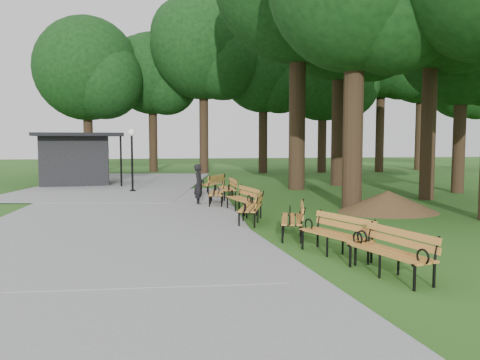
{
  "coord_description": "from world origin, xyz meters",
  "views": [
    {
      "loc": [
        -2.33,
        -12.97,
        2.47
      ],
      "look_at": [
        0.05,
        3.13,
        1.1
      ],
      "focal_mm": 36.29,
      "sensor_mm": 36.0,
      "label": 1
    }
  ],
  "objects": [
    {
      "name": "bench_2",
      "position": [
        0.76,
        -1.11,
        0.44
      ],
      "size": [
        1.09,
        2.0,
        0.88
      ],
      "primitive_type": null,
      "rotation": [
        0.0,
        0.0,
        -1.82
      ],
      "color": "#B6712A",
      "rests_on": "ground"
    },
    {
      "name": "lawn_tree_4",
      "position": [
        6.65,
        11.88,
        9.33
      ],
      "size": [
        7.68,
        7.68,
        13.22
      ],
      "color": "black",
      "rests_on": "ground"
    },
    {
      "name": "bench_4",
      "position": [
        0.1,
        3.13,
        0.44
      ],
      "size": [
        1.03,
        1.99,
        0.88
      ],
      "primitive_type": null,
      "rotation": [
        0.0,
        0.0,
        -1.36
      ],
      "color": "#B6712A",
      "rests_on": "ground"
    },
    {
      "name": "person",
      "position": [
        -1.2,
        5.21,
        0.77
      ],
      "size": [
        0.45,
        0.61,
        1.54
      ],
      "primitive_type": "imported",
      "rotation": [
        0.0,
        0.0,
        1.42
      ],
      "color": "black",
      "rests_on": "ground"
    },
    {
      "name": "lamp_post",
      "position": [
        -4.01,
        10.11,
        2.14
      ],
      "size": [
        0.32,
        0.32,
        2.95
      ],
      "color": "black",
      "rests_on": "ground"
    },
    {
      "name": "bench_1",
      "position": [
        1.15,
        -3.24,
        0.44
      ],
      "size": [
        1.33,
        2.0,
        0.88
      ],
      "primitive_type": null,
      "rotation": [
        0.0,
        0.0,
        -1.17
      ],
      "color": "#B6712A",
      "rests_on": "ground"
    },
    {
      "name": "tree_backdrop",
      "position": [
        6.95,
        23.1,
        8.34
      ],
      "size": [
        37.12,
        10.1,
        16.68
      ],
      "primitive_type": null,
      "color": "black",
      "rests_on": "ground"
    },
    {
      "name": "kiosk",
      "position": [
        -7.29,
        14.26,
        1.41
      ],
      "size": [
        4.89,
        4.37,
        2.81
      ],
      "primitive_type": null,
      "rotation": [
        0.0,
        0.0,
        0.11
      ],
      "color": "black",
      "rests_on": "ground"
    },
    {
      "name": "dirt_mound",
      "position": [
        5.04,
        2.46,
        0.37
      ],
      "size": [
        2.88,
        2.88,
        0.73
      ],
      "primitive_type": "cone",
      "color": "#47301C",
      "rests_on": "ground"
    },
    {
      "name": "bench_5",
      "position": [
        -0.56,
        5.13,
        0.44
      ],
      "size": [
        0.89,
        1.97,
        0.88
      ],
      "primitive_type": null,
      "rotation": [
        0.0,
        0.0,
        -1.71
      ],
      "color": "#B6712A",
      "rests_on": "ground"
    },
    {
      "name": "lawn_tree_5",
      "position": [
        10.89,
        7.63,
        6.8
      ],
      "size": [
        5.68,
        5.68,
        9.68
      ],
      "color": "black",
      "rests_on": "ground"
    },
    {
      "name": "bench_0",
      "position": [
        1.58,
        -4.9,
        0.44
      ],
      "size": [
        1.18,
        2.0,
        0.88
      ],
      "primitive_type": null,
      "rotation": [
        0.0,
        0.0,
        -1.27
      ],
      "color": "#B6712A",
      "rests_on": "ground"
    },
    {
      "name": "path",
      "position": [
        -4.0,
        3.0,
        0.03
      ],
      "size": [
        12.0,
        38.0,
        0.06
      ],
      "primitive_type": "cube",
      "color": "gray",
      "rests_on": "ground"
    },
    {
      "name": "bench_3",
      "position": [
        0.06,
        1.07,
        0.44
      ],
      "size": [
        1.16,
        2.0,
        0.88
      ],
      "primitive_type": null,
      "rotation": [
        0.0,
        0.0,
        -1.86
      ],
      "color": "#B6712A",
      "rests_on": "ground"
    },
    {
      "name": "bench_7",
      "position": [
        -0.4,
        8.94,
        0.44
      ],
      "size": [
        1.5,
        1.97,
        0.88
      ],
      "primitive_type": null,
      "rotation": [
        0.0,
        0.0,
        -2.09
      ],
      "color": "#B6712A",
      "rests_on": "ground"
    },
    {
      "name": "bench_6",
      "position": [
        0.04,
        6.76,
        0.44
      ],
      "size": [
        0.7,
        1.92,
        0.88
      ],
      "primitive_type": null,
      "rotation": [
        0.0,
        0.0,
        -1.54
      ],
      "color": "#B6712A",
      "rests_on": "ground"
    },
    {
      "name": "ground",
      "position": [
        0.0,
        0.0,
        0.0
      ],
      "size": [
        100.0,
        100.0,
        0.0
      ],
      "primitive_type": "plane",
      "color": "#204E16",
      "rests_on": "ground"
    }
  ]
}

